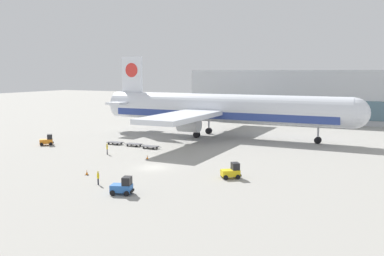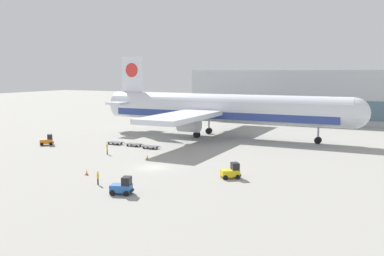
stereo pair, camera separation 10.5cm
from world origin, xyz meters
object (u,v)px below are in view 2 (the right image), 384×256
Objects in this scene: airplane_main at (218,109)px; traffic_cone_far at (147,157)px; baggage_dolly_lead at (115,142)px; baggage_dolly_third at (150,146)px; baggage_dolly_second at (134,144)px; ground_crew_far at (98,177)px; baggage_tug_mid at (47,140)px; baggage_tug_far at (123,187)px; traffic_cone_near at (87,172)px; baggage_tug_foreground at (231,171)px; ground_crew_near at (107,148)px.

traffic_cone_far is at bearing -92.45° from airplane_main.
baggage_dolly_lead is 1.00× the size of baggage_dolly_third.
baggage_dolly_second is 2.21× the size of ground_crew_far.
baggage_dolly_second is at bearing -0.85° from baggage_dolly_lead.
ground_crew_far is (15.56, -24.69, 0.58)m from baggage_dolly_lead.
baggage_tug_mid is at bearing -150.78° from baggage_dolly_lead.
baggage_tug_far is at bearing -58.47° from baggage_dolly_second.
baggage_tug_mid is at bearing 7.57° from ground_crew_far.
baggage_dolly_second is 5.09× the size of traffic_cone_near.
baggage_tug_foreground is at bearing -33.67° from baggage_dolly_third.
baggage_tug_foreground reaches higher than baggage_dolly_second.
traffic_cone_near is at bearing 163.58° from baggage_tug_foreground.
baggage_dolly_second is at bearing -22.80° from ground_crew_far.
airplane_main is 79.94× the size of traffic_cone_near.
ground_crew_near is at bearing -13.40° from ground_crew_far.
traffic_cone_far is at bearing 96.37° from baggage_tug_far.
baggage_dolly_third is (19.22, 5.29, -0.49)m from baggage_tug_mid.
traffic_cone_far is (12.74, -9.02, -0.05)m from baggage_dolly_lead.
baggage_tug_far is at bearing -81.56° from airplane_main.
airplane_main is 20.54m from baggage_dolly_second.
baggage_dolly_lead is 9.82m from ground_crew_near.
traffic_cone_far is (-2.82, 15.68, -0.64)m from ground_crew_far.
airplane_main is 15.69× the size of baggage_dolly_third.
traffic_cone_far is at bearing 52.97° from ground_crew_near.
baggage_dolly_lead is at bearing 115.95° from baggage_tug_foreground.
baggage_dolly_lead is (-20.62, 26.74, -0.49)m from baggage_tug_far.
baggage_dolly_lead is 2.03× the size of ground_crew_near.
baggage_tug_mid is 37.71m from baggage_tug_far.
baggage_tug_far is 1.51× the size of ground_crew_near.
traffic_cone_far reaches higher than baggage_dolly_third.
airplane_main is 84.39× the size of traffic_cone_far.
ground_crew_near is at bearing -114.65° from baggage_dolly_third.
airplane_main reaches higher than baggage_tug_mid.
baggage_dolly_lead is at bearing 110.02° from baggage_tug_far.
baggage_dolly_lead is at bearing -14.18° from baggage_tug_mid.
baggage_dolly_lead is 8.31m from baggage_dolly_third.
baggage_tug_foreground is 40.73m from baggage_tug_mid.
baggage_tug_mid is 19.94m from baggage_dolly_third.
baggage_dolly_third is 2.03× the size of ground_crew_near.
airplane_main is at bearing -44.72° from ground_crew_far.
baggage_dolly_second is (-16.35, 26.67, -0.49)m from baggage_tug_far.
baggage_tug_mid reaches higher than baggage_dolly_third.
baggage_tug_far is 24.14m from ground_crew_near.
baggage_dolly_lead and baggage_dolly_second have the same top height.
baggage_dolly_third is at bearing -5.71° from baggage_dolly_lead.
airplane_main is 44.99m from baggage_tug_far.
ground_crew_near is 2.65× the size of traffic_cone_far.
baggage_tug_mid is at bearing 145.27° from traffic_cone_near.
baggage_tug_foreground reaches higher than traffic_cone_far.
traffic_cone_far is (4.47, -8.19, -0.05)m from baggage_dolly_third.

